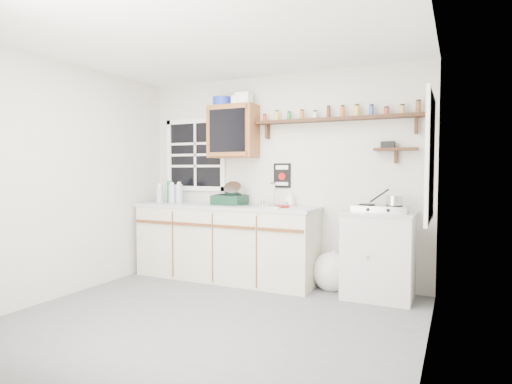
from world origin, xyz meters
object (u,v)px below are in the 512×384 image
Objects in this scene: hotplate at (380,209)px; right_cabinet at (378,255)px; dish_rack at (231,197)px; spice_shelf at (337,118)px; upper_cabinet at (233,132)px; main_cabinet at (225,242)px.

right_cabinet is at bearing 128.59° from hotplate.
dish_rack is at bearing 178.79° from hotplate.
right_cabinet is 0.49m from hotplate.
right_cabinet is 2.28× the size of dish_rack.
hotplate is at bearing -21.70° from spice_shelf.
spice_shelf is 4.78× the size of dish_rack.
upper_cabinet is 1.17× the size of hotplate.
upper_cabinet is 0.34× the size of spice_shelf.
main_cabinet is 1.37m from upper_cabinet.
main_cabinet is 5.78× the size of dish_rack.
right_cabinet is (1.83, 0.03, -0.01)m from main_cabinet.
upper_cabinet reaches higher than dish_rack.
dish_rack is (0.05, 0.05, 0.55)m from main_cabinet.
main_cabinet is 1.99m from spice_shelf.
spice_shelf reaches higher than right_cabinet.
upper_cabinet is 1.63× the size of dish_rack.
upper_cabinet is at bearing -176.94° from spice_shelf.
upper_cabinet is (-1.80, 0.12, 1.37)m from right_cabinet.
spice_shelf is at bearing 9.99° from dish_rack.
spice_shelf is 1.58m from dish_rack.
right_cabinet is 1.57m from spice_shelf.
hotplate is (0.52, -0.21, -0.98)m from spice_shelf.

